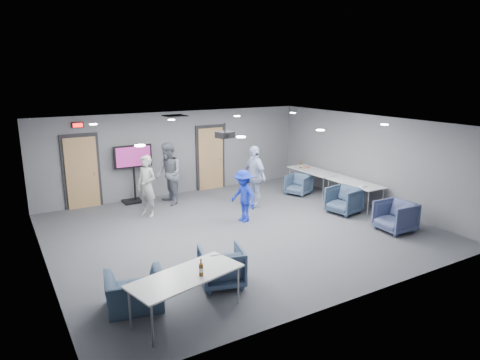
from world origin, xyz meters
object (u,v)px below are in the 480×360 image
person_b (169,174)px  table_right_b (355,184)px  chair_front_b (135,292)px  bottle_right (301,166)px  person_a (147,186)px  projector (225,135)px  bottle_front (201,269)px  tv_stand (134,170)px  chair_right_a (298,185)px  chair_front_a (221,266)px  chair_right_c (395,216)px  table_right_a (313,171)px  chair_right_b (344,200)px  person_d (243,196)px  table_front_left (186,277)px  person_c (254,176)px

person_b → table_right_b: bearing=56.7°
chair_front_b → bottle_right: bottle_right is taller
person_a → projector: projector is taller
bottle_front → tv_stand: 6.97m
person_a → projector: 2.82m
bottle_front → tv_stand: (1.01, 6.89, 0.17)m
chair_right_a → bottle_front: 7.73m
chair_front_a → projector: projector is taller
person_a → chair_front_a: bearing=-30.3°
chair_right_c → chair_front_a: chair_right_c is taller
table_right_a → bottle_right: (-0.18, 0.46, 0.14)m
chair_right_b → table_right_b: 0.88m
person_a → person_d: person_a is taller
person_a → chair_front_a: person_a is taller
person_a → table_right_b: person_a is taller
chair_right_b → projector: 4.04m
chair_right_b → table_right_a: 2.39m
chair_right_c → table_right_b: 2.18m
chair_right_c → bottle_front: (-5.88, -1.07, 0.45)m
person_a → chair_right_c: (4.97, -4.33, -0.47)m
chair_front_b → bottle_right: size_ratio=3.73×
chair_right_b → chair_front_b: 6.95m
table_right_b → bottle_front: (-6.53, -3.13, 0.15)m
person_d → table_front_left: person_d is taller
projector → tv_stand: bearing=100.8°
person_b → bottle_right: person_b is taller
person_d → table_right_a: person_d is taller
person_b → person_c: (2.12, -1.47, -0.03)m
chair_right_b → chair_right_c: 1.71m
table_right_b → projector: (-4.16, 0.41, 1.72)m
bottle_right → person_b: bearing=171.8°
person_d → bottle_front: size_ratio=4.91×
chair_right_b → table_right_b: bearing=104.9°
chair_right_a → table_right_b: size_ratio=0.41×
bottle_right → chair_right_b: bearing=-101.9°
chair_right_c → table_right_a: bearing=173.2°
table_right_b → person_d: bearing=81.7°
person_b → chair_right_c: size_ratio=2.22×
chair_right_c → chair_front_b: bearing=-85.0°
person_d → person_c: bearing=128.6°
table_right_a → tv_stand: 5.83m
table_right_b → table_right_a: bearing=0.0°
person_b → chair_right_a: size_ratio=2.58×
chair_front_b → table_front_left: bearing=148.2°
chair_right_c → bottle_right: (0.47, 4.42, 0.44)m
table_right_b → bottle_front: bearing=115.6°
bottle_right → projector: size_ratio=0.58×
person_a → table_right_a: size_ratio=0.89×
chair_right_c → tv_stand: bearing=-137.6°
chair_right_c → chair_front_b: chair_right_c is taller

